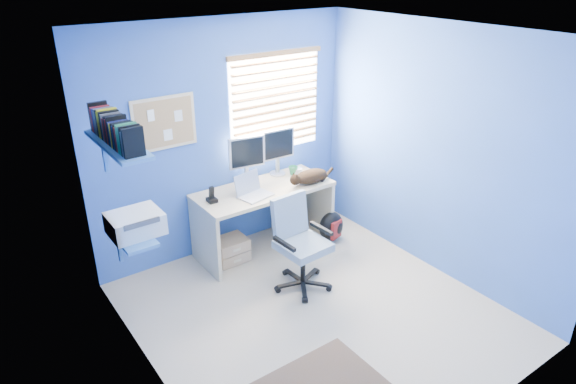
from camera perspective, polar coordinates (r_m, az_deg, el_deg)
floor at (r=4.91m, az=3.09°, el=-13.20°), size 3.00×3.20×0.00m
ceiling at (r=3.91m, az=3.95°, el=17.12°), size 3.00×3.20×0.00m
wall_back at (r=5.50m, az=-7.10°, el=5.83°), size 3.00×0.01×2.50m
wall_front at (r=3.33m, az=21.20°, el=-9.13°), size 3.00×0.01×2.50m
wall_left at (r=3.60m, az=-15.55°, el=-5.59°), size 0.01×3.20×2.50m
wall_right at (r=5.27m, az=16.31°, el=4.15°), size 0.01×3.20×2.50m
desk at (r=5.69m, az=-2.66°, el=-2.96°), size 1.51×0.65×0.74m
laptop at (r=5.30m, az=-3.66°, el=0.57°), size 0.38×0.32×0.22m
monitor_left at (r=5.56m, az=-4.67°, el=3.51°), size 0.41×0.19×0.54m
monitor_right at (r=5.78m, az=-1.19°, el=4.46°), size 0.40×0.14×0.54m
phone at (r=5.24m, az=-8.49°, el=-0.25°), size 0.09×0.11×0.17m
mug at (r=5.85m, az=0.58°, el=2.39°), size 0.10×0.09×0.10m
cd_spindle at (r=5.88m, az=0.99°, el=2.35°), size 0.13×0.13×0.07m
cat at (r=5.64m, az=2.59°, el=1.76°), size 0.41×0.22×0.15m
tower_pc at (r=6.03m, az=0.04°, el=-2.80°), size 0.19×0.44×0.45m
drawer_boxes at (r=5.60m, az=-6.39°, el=-6.38°), size 0.35×0.28×0.27m
yellow_book at (r=5.87m, az=0.07°, el=-4.81°), size 0.03×0.17×0.24m
backpack at (r=5.95m, az=4.81°, el=-3.84°), size 0.36×0.31×0.36m
office_chair at (r=5.08m, az=1.34°, el=-6.97°), size 0.57×0.57×0.93m
window_blinds at (r=5.71m, az=-1.32°, el=9.87°), size 1.15×0.05×1.10m
corkboard at (r=5.13m, az=-13.56°, el=7.46°), size 0.64×0.02×0.52m
wall_shelves at (r=4.21m, az=-17.70°, el=1.45°), size 0.42×0.90×1.05m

